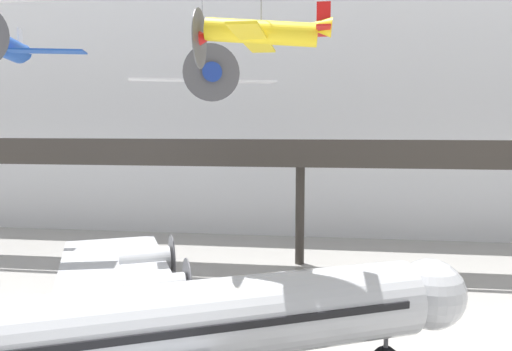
% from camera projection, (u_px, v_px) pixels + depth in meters
% --- Properties ---
extents(hangar_back_wall, '(140.00, 3.00, 26.53)m').
position_uv_depth(hangar_back_wall, '(306.00, 99.00, 48.25)').
color(hangar_back_wall, silver).
rests_on(hangar_back_wall, ground).
extents(mezzanine_walkway, '(110.00, 3.20, 9.76)m').
position_uv_depth(mezzanine_walkway, '(300.00, 161.00, 37.12)').
color(mezzanine_walkway, '#38332D').
rests_on(mezzanine_walkway, ground).
extents(airliner_silver_main, '(29.37, 34.68, 9.42)m').
position_uv_depth(airliner_silver_main, '(94.00, 337.00, 17.67)').
color(airliner_silver_main, '#B7BABF').
rests_on(airliner_silver_main, ground).
extents(suspended_plane_white_twin, '(8.84, 7.63, 8.15)m').
position_uv_depth(suspended_plane_white_twin, '(203.00, 75.00, 30.71)').
color(suspended_plane_white_twin, silver).
extents(suspended_plane_yellow_lowwing, '(5.66, 6.93, 7.13)m').
position_uv_depth(suspended_plane_yellow_lowwing, '(261.00, 33.00, 20.28)').
color(suspended_plane_yellow_lowwing, yellow).
extents(suspended_plane_blue_trainer, '(9.85, 8.25, 6.56)m').
position_uv_depth(suspended_plane_blue_trainer, '(1.00, 45.00, 29.50)').
color(suspended_plane_blue_trainer, '#1E4CAD').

